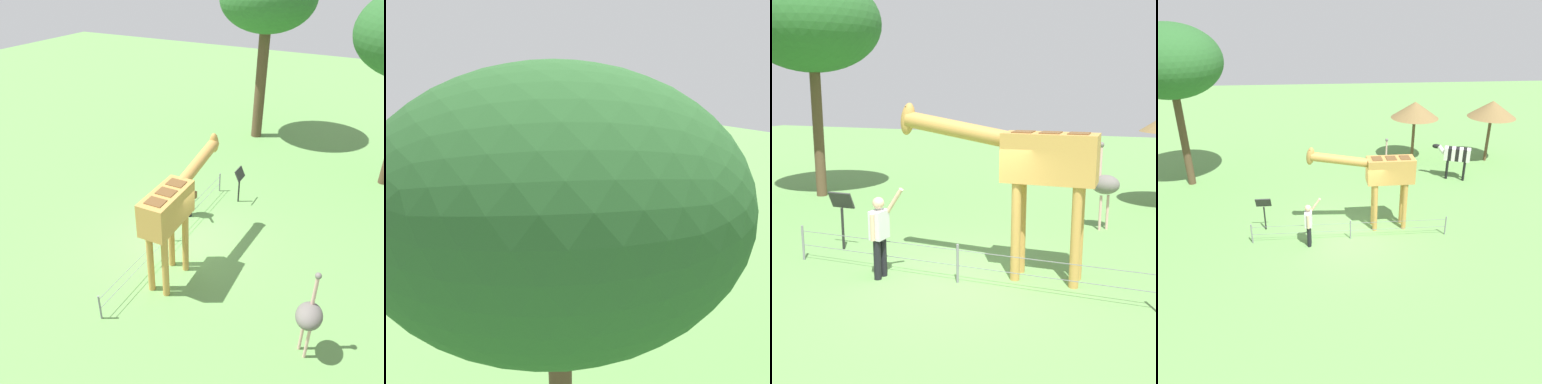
# 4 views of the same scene
# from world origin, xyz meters

# --- Properties ---
(ground_plane) EXTENTS (60.00, 60.00, 0.00)m
(ground_plane) POSITION_xyz_m (0.00, 0.00, 0.00)
(ground_plane) COLOR #60934C
(giraffe) EXTENTS (3.88, 0.73, 3.31)m
(giraffe) POSITION_xyz_m (-1.17, -0.54, 2.20)
(giraffe) COLOR #BC8942
(giraffe) RESTS_ON ground_plane
(visitor) EXTENTS (0.58, 0.58, 1.76)m
(visitor) POSITION_xyz_m (1.47, 0.49, 0.90)
(visitor) COLOR black
(visitor) RESTS_ON ground_plane
(zebra) EXTENTS (1.79, 0.94, 1.66)m
(zebra) POSITION_xyz_m (-5.45, -4.80, 1.16)
(zebra) COLOR black
(zebra) RESTS_ON ground_plane
(ostrich) EXTENTS (0.70, 0.56, 2.25)m
(ostrich) POSITION_xyz_m (-2.17, -4.39, 1.18)
(ostrich) COLOR #CC9E93
(ostrich) RESTS_ON ground_plane
(shade_hut_near) EXTENTS (2.45, 2.45, 3.24)m
(shade_hut_near) POSITION_xyz_m (-7.94, -7.02, 2.80)
(shade_hut_near) COLOR brown
(shade_hut_near) RESTS_ON ground_plane
(shade_hut_far) EXTENTS (2.49, 2.49, 3.14)m
(shade_hut_far) POSITION_xyz_m (-4.03, -7.57, 2.70)
(shade_hut_far) COLOR brown
(shade_hut_far) RESTS_ON ground_plane
(tree_east) EXTENTS (4.36, 4.36, 7.08)m
(tree_east) POSITION_xyz_m (7.08, -5.21, 5.53)
(tree_east) COLOR brown
(tree_east) RESTS_ON ground_plane
(info_sign) EXTENTS (0.56, 0.21, 1.32)m
(info_sign) POSITION_xyz_m (3.13, -0.70, 0.95)
(info_sign) COLOR black
(info_sign) RESTS_ON ground_plane
(wire_fence) EXTENTS (7.05, 0.05, 0.75)m
(wire_fence) POSITION_xyz_m (0.00, 0.21, 0.40)
(wire_fence) COLOR slate
(wire_fence) RESTS_ON ground_plane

